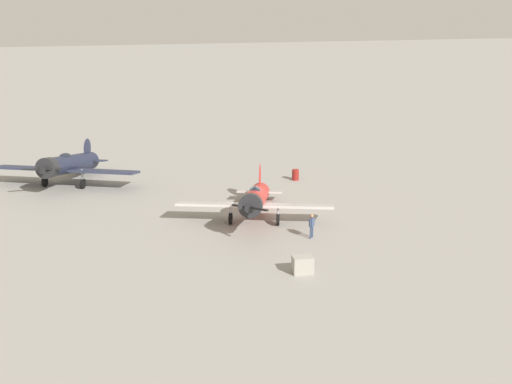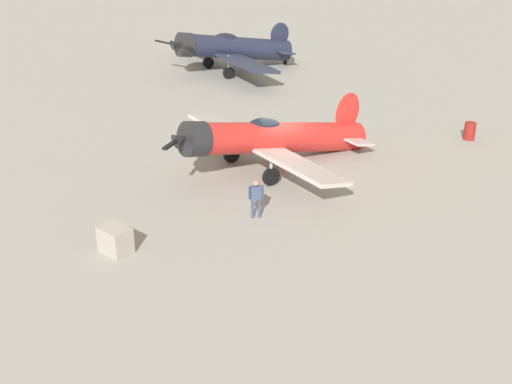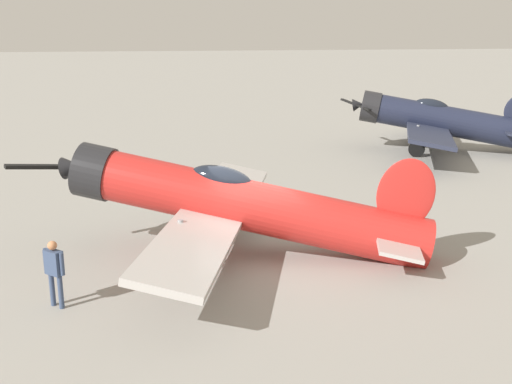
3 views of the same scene
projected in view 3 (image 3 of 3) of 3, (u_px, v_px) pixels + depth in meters
The scene contains 4 objects.
ground_plane at pixel (256, 254), 16.55m from camera, with size 400.00×400.00×0.00m, color gray.
airplane_foreground at pixel (238, 204), 16.24m from camera, with size 11.24×10.52×3.25m.
airplane_mid_apron at pixel (437, 120), 30.52m from camera, with size 8.64×11.65×3.16m.
ground_crew_mechanic at pixel (54, 267), 13.13m from camera, with size 0.45×0.46×1.57m.
Camera 3 is at (-3.67, -15.10, 5.96)m, focal length 41.67 mm.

